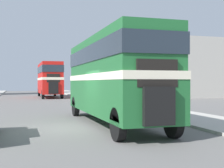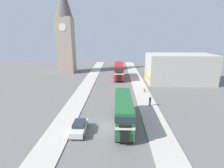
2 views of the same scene
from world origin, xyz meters
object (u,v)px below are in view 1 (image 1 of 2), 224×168
at_px(double_decker_bus, 112,73).
at_px(bus_distant, 49,77).
at_px(bicycle_on_pavement, 120,98).
at_px(pedestrian_walking, 151,94).

relative_size(double_decker_bus, bus_distant, 1.06).
height_order(double_decker_bus, bicycle_on_pavement, double_decker_bus).
distance_m(double_decker_bus, pedestrian_walking, 8.67).
bearing_deg(bus_distant, pedestrian_walking, -75.19).
xyz_separation_m(double_decker_bus, pedestrian_walking, (5.07, 6.91, -1.32)).
distance_m(double_decker_bus, bicycle_on_pavement, 16.14).
bearing_deg(bicycle_on_pavement, double_decker_bus, -109.42).
bearing_deg(bus_distant, bicycle_on_pavement, -65.39).
bearing_deg(pedestrian_walking, bicycle_on_pavement, 88.19).
xyz_separation_m(bus_distant, pedestrian_walking, (5.48, -20.71, -1.54)).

